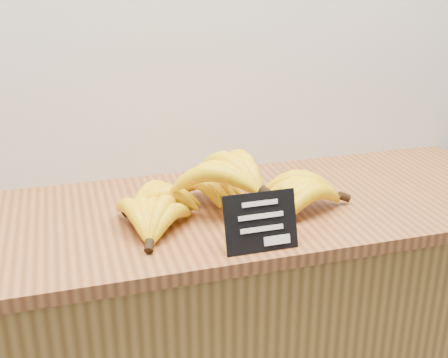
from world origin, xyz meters
TOP-DOWN VIEW (x-y plane):
  - counter_top at (-0.15, 2.75)m, footprint 1.58×0.54m
  - chalkboard_sign at (-0.12, 2.53)m, footprint 0.15×0.04m
  - banana_pile at (-0.17, 2.72)m, footprint 0.61×0.36m

SIDE VIEW (x-z plane):
  - counter_top at x=-0.15m, z-range 0.90..0.93m
  - banana_pile at x=-0.17m, z-range 0.91..1.05m
  - chalkboard_sign at x=-0.12m, z-range 0.93..1.05m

